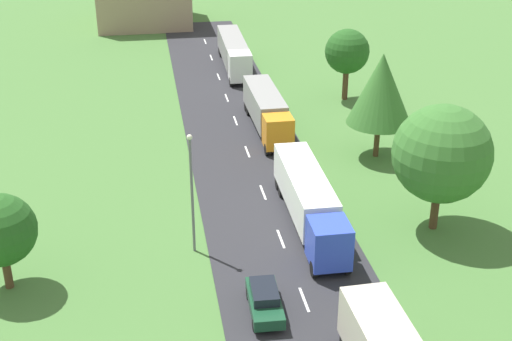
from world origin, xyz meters
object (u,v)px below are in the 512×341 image
Objects in this scene: truck_third at (267,109)px; lamppost_second at (192,188)px; truck_fourth at (234,51)px; tree_ash at (381,89)px; tree_birch at (347,52)px; truck_second at (309,199)px; tree_oak at (442,154)px; car_third at (265,300)px; tree_pine at (0,230)px.

lamppost_second reaches higher than truck_third.
tree_ash is at bearing -72.44° from truck_fourth.
lamppost_second is at bearing -123.62° from tree_birch.
truck_second is 8.75m from lamppost_second.
truck_fourth is 28.53m from tree_ash.
truck_fourth reaches higher than truck_third.
truck_second is 0.92× the size of truck_fourth.
tree_ash reaches higher than tree_oak.
truck_fourth is 16.24m from tree_birch.
tree_oak reaches higher than tree_birch.
truck_fourth is 2.00× the size of tree_birch.
truck_fourth is at bearing 107.56° from tree_ash.
truck_third is at bearing 138.14° from tree_ash.
tree_oak is 1.00× the size of tree_ash.
truck_third is 0.84× the size of truck_fourth.
truck_fourth is 1.64× the size of tree_ash.
tree_oak reaches higher than car_third.
tree_birch reaches higher than car_third.
lamppost_second is 16.66m from tree_oak.
tree_birch is at bearing 66.95° from car_third.
tree_oak is 28.15m from tree_pine.
tree_oak is 1.46× the size of tree_pine.
truck_third is at bearing 67.07° from lamppost_second.
lamppost_second is at bearing -101.52° from truck_fourth.
truck_third is 19.63m from truck_fourth.
truck_second is 1.51× the size of tree_ash.
tree_ash is at bearing 51.48° from truck_second.
truck_fourth is 3.36× the size of car_third.
lamppost_second reaches higher than car_third.
tree_birch is (9.86, 25.06, 2.99)m from truck_second.
truck_fourth is 1.78× the size of lamppost_second.
tree_ash is at bearing -95.54° from tree_birch.
truck_fourth reaches higher than car_third.
tree_oak is 12.37m from tree_ash.
truck_third is 11.65m from tree_ash.
lamppost_second is 1.12× the size of tree_birch.
truck_fourth is at bearing 65.10° from tree_pine.
tree_birch reaches higher than tree_pine.
truck_third is 2.81× the size of car_third.
tree_pine reaches higher than truck_fourth.
tree_birch is at bearing 68.52° from truck_second.
truck_second is 9.38m from tree_oak.
truck_third is 27.70m from car_third.
tree_ash is (27.95, 14.91, 2.05)m from tree_pine.
tree_birch is at bearing 84.46° from tree_ash.
truck_fourth is 40.46m from lamppost_second.
truck_second is at bearing -89.90° from truck_fourth.
truck_fourth is at bearing 91.07° from truck_third.
tree_pine is at bearing -168.64° from lamppost_second.
truck_third is 21.80m from lamppost_second.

